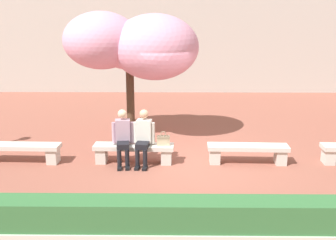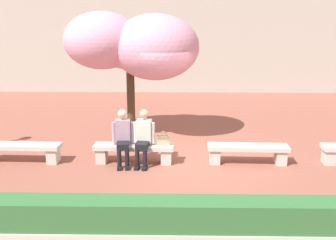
% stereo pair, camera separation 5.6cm
% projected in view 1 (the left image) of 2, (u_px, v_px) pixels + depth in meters
% --- Properties ---
extents(ground_plane, '(100.00, 100.00, 0.00)m').
position_uv_depth(ground_plane, '(190.00, 163.00, 9.33)').
color(ground_plane, '#8E5142').
extents(stone_bench_west_end, '(1.89, 0.48, 0.45)m').
position_uv_depth(stone_bench_west_end, '(21.00, 150.00, 9.29)').
color(stone_bench_west_end, beige).
rests_on(stone_bench_west_end, ground).
extents(stone_bench_near_west, '(1.89, 0.48, 0.45)m').
position_uv_depth(stone_bench_near_west, '(134.00, 150.00, 9.26)').
color(stone_bench_near_west, beige).
rests_on(stone_bench_near_west, ground).
extents(stone_bench_center, '(1.89, 0.48, 0.45)m').
position_uv_depth(stone_bench_center, '(248.00, 151.00, 9.23)').
color(stone_bench_center, beige).
rests_on(stone_bench_center, ground).
extents(person_seated_left, '(0.51, 0.71, 1.29)m').
position_uv_depth(person_seated_left, '(123.00, 135.00, 9.11)').
color(person_seated_left, black).
rests_on(person_seated_left, ground).
extents(person_seated_right, '(0.51, 0.71, 1.29)m').
position_uv_depth(person_seated_right, '(144.00, 135.00, 9.11)').
color(person_seated_right, black).
rests_on(person_seated_right, ground).
extents(handbag, '(0.30, 0.15, 0.34)m').
position_uv_depth(handbag, '(163.00, 140.00, 9.17)').
color(handbag, tan).
rests_on(handbag, stone_bench_near_west).
extents(cherry_tree_main, '(3.69, 2.41, 3.51)m').
position_uv_depth(cherry_tree_main, '(132.00, 45.00, 10.70)').
color(cherry_tree_main, '#473323').
rests_on(cherry_tree_main, ground).
extents(planter_hedge_foreground, '(14.59, 0.50, 0.80)m').
position_uv_depth(planter_hedge_foreground, '(201.00, 226.00, 5.78)').
color(planter_hedge_foreground, beige).
rests_on(planter_hedge_foreground, ground).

